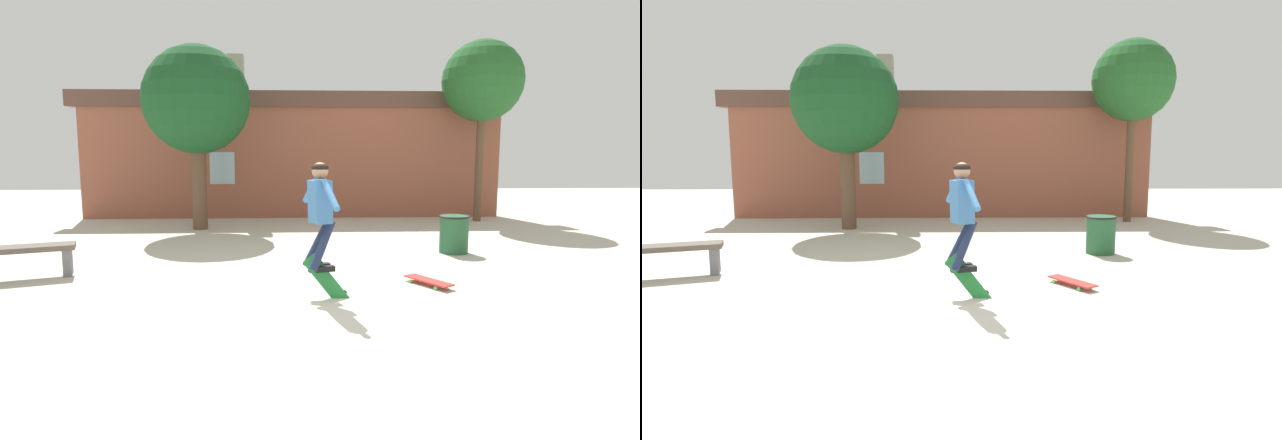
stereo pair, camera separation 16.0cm
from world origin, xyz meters
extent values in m
plane|color=beige|center=(0.00, 0.00, 0.00)|extent=(40.00, 40.00, 0.00)
cube|color=#93513D|center=(0.00, 8.63, 1.57)|extent=(11.95, 0.40, 3.14)
cube|color=brown|center=(0.00, 8.63, 3.37)|extent=(12.55, 0.52, 0.45)
cube|color=gray|center=(-1.59, 8.63, 4.08)|extent=(0.44, 0.44, 0.98)
cube|color=#99B7C6|center=(-2.01, 8.42, 1.44)|extent=(0.70, 0.02, 0.90)
cylinder|color=brown|center=(5.05, 7.52, 1.48)|extent=(0.21, 0.21, 2.96)
sphere|color=#235B28|center=(5.05, 7.52, 3.76)|extent=(2.14, 2.14, 2.14)
cylinder|color=brown|center=(-2.29, 6.41, 1.08)|extent=(0.36, 0.36, 2.16)
sphere|color=#194C23|center=(-2.29, 6.41, 3.12)|extent=(2.57, 2.57, 2.57)
cube|color=brown|center=(-4.12, 1.55, 0.45)|extent=(1.74, 0.97, 0.08)
cube|color=slate|center=(-3.44, 1.80, 0.21)|extent=(0.23, 0.38, 0.41)
cylinder|color=#235633|center=(3.03, 3.20, 0.35)|extent=(0.53, 0.53, 0.70)
torus|color=black|center=(3.03, 3.20, 0.68)|extent=(0.57, 0.57, 0.04)
cube|color=teal|center=(0.38, 0.40, 1.25)|extent=(0.32, 0.39, 0.54)
sphere|color=#A37556|center=(0.38, 0.40, 1.64)|extent=(0.26, 0.26, 0.21)
ellipsoid|color=black|center=(0.38, 0.40, 1.68)|extent=(0.28, 0.28, 0.12)
cylinder|color=#1E2847|center=(0.35, 0.48, 0.70)|extent=(0.42, 0.14, 0.66)
cube|color=black|center=(0.38, 0.49, 0.39)|extent=(0.28, 0.17, 0.07)
cylinder|color=#1E2847|center=(0.40, 0.32, 0.70)|extent=(0.38, 0.30, 0.66)
cube|color=black|center=(0.43, 0.33, 0.39)|extent=(0.28, 0.17, 0.07)
cylinder|color=teal|center=(0.27, 0.75, 1.36)|extent=(0.21, 0.47, 0.37)
cylinder|color=teal|center=(0.49, 0.04, 1.36)|extent=(0.21, 0.47, 0.37)
cube|color=#237F38|center=(0.48, 0.38, 0.21)|extent=(0.65, 0.13, 0.74)
cylinder|color=black|center=(0.71, 0.41, 0.07)|extent=(0.05, 0.06, 0.06)
cylinder|color=black|center=(0.55, 0.39, -0.06)|extent=(0.05, 0.06, 0.06)
cylinder|color=black|center=(0.40, 0.46, 0.46)|extent=(0.05, 0.06, 0.06)
cylinder|color=black|center=(0.24, 0.44, 0.33)|extent=(0.05, 0.06, 0.06)
cube|color=red|center=(1.94, 0.92, 0.07)|extent=(0.60, 0.77, 0.02)
cylinder|color=green|center=(2.17, 0.77, 0.03)|extent=(0.04, 0.05, 0.05)
cylinder|color=green|center=(1.97, 0.65, 0.03)|extent=(0.04, 0.05, 0.05)
cylinder|color=green|center=(1.91, 1.18, 0.03)|extent=(0.04, 0.05, 0.05)
cylinder|color=green|center=(1.72, 1.06, 0.03)|extent=(0.04, 0.05, 0.05)
camera|label=1|loc=(0.08, -5.88, 1.86)|focal=28.00mm
camera|label=2|loc=(0.24, -5.88, 1.86)|focal=28.00mm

